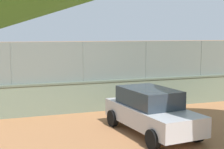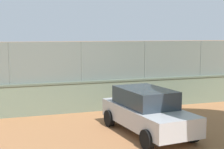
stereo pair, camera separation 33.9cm
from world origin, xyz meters
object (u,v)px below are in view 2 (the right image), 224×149
Objects in this scene: player_foreground_swinging at (98,71)px; player_near_wall_returning at (122,75)px; spare_ball_by_wall at (166,97)px; sports_ball at (120,82)px; parked_car_silver at (147,111)px.

player_foreground_swinging is 3.43m from player_near_wall_returning.
sports_ball is at bearing -86.58° from spare_ball_by_wall.
parked_car_silver is at bearing 80.68° from player_foreground_swinging.
player_near_wall_returning is 8.85m from parked_car_silver.
player_near_wall_returning is 12.70× the size of spare_ball_by_wall.
sports_ball and spare_ball_by_wall have the same top height.
player_foreground_swinging is 0.92× the size of player_near_wall_returning.
parked_car_silver is at bearing 74.25° from player_near_wall_returning.
sports_ball is at bearing -108.98° from player_near_wall_returning.
player_foreground_swinging reaches higher than spare_ball_by_wall.
player_foreground_swinging is 12.07m from parked_car_silver.
player_near_wall_returning is 0.38× the size of parked_car_silver.
spare_ball_by_wall is 0.03× the size of parked_car_silver.
spare_ball_by_wall is (-1.80, 6.56, -0.81)m from player_foreground_swinging.
parked_car_silver is at bearing 54.96° from spare_ball_by_wall.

